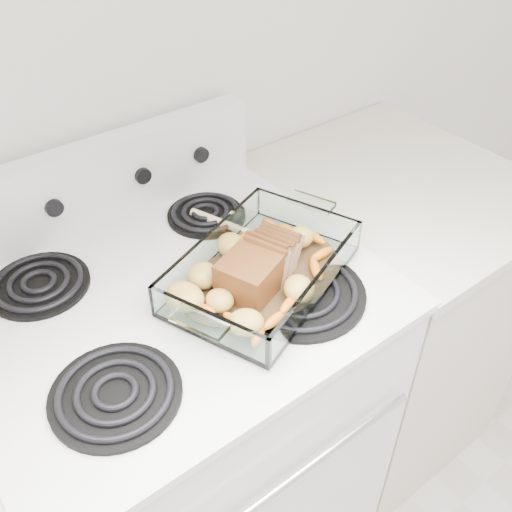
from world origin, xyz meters
TOP-DOWN VIEW (x-y plane):
  - electric_range at (0.00, 1.66)m, footprint 0.78×0.70m
  - counter_right at (0.67, 1.66)m, footprint 0.58×0.68m
  - baking_dish at (0.15, 1.56)m, footprint 0.37×0.24m
  - pork_roast at (0.13, 1.56)m, footprint 0.20×0.09m
  - roast_vegetables at (0.15, 1.60)m, footprint 0.37×0.20m
  - wooden_spoon at (0.25, 1.65)m, footprint 0.15×0.28m

SIDE VIEW (x-z plane):
  - counter_right at x=0.67m, z-range 0.00..0.93m
  - electric_range at x=0.00m, z-range -0.08..1.04m
  - wooden_spoon at x=0.25m, z-range 0.93..0.96m
  - baking_dish at x=0.15m, z-range 0.93..1.00m
  - roast_vegetables at x=0.15m, z-range 0.95..1.00m
  - pork_roast at x=0.13m, z-range 0.95..1.03m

